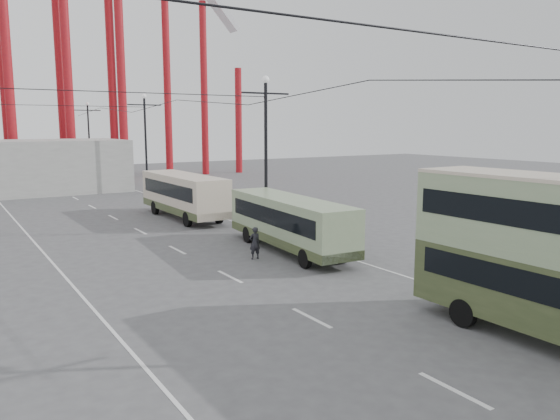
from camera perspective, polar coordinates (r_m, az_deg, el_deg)
ground at (r=16.59m, az=14.57°, el=-14.25°), size 160.00×160.00×0.00m
road_markings at (r=32.41m, az=-12.89°, el=-2.81°), size 12.52×120.00×0.01m
lamp_post_mid at (r=33.01m, az=-1.48°, el=5.81°), size 3.20×0.44×9.32m
lamp_post_far at (r=53.09m, az=-13.84°, el=6.71°), size 3.20×0.44×9.32m
lamp_post_distant at (r=74.27m, az=-19.32°, el=7.01°), size 3.20×0.44×9.32m
fairground_shed at (r=57.68m, az=-27.04°, el=3.98°), size 22.00×10.00×5.00m
single_decker_green at (r=27.89m, az=1.00°, el=-1.20°), size 3.01×9.95×2.77m
single_decker_cream at (r=38.41m, az=-10.03°, el=1.67°), size 2.56×9.82×3.05m
pedestrian at (r=26.45m, az=-2.66°, el=-3.47°), size 0.58×0.38×1.58m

